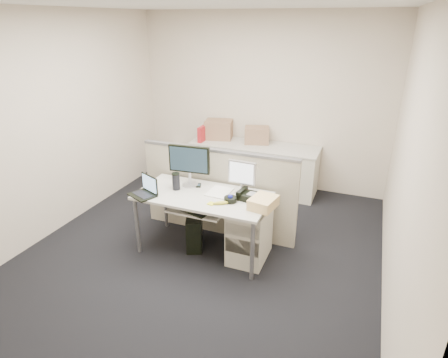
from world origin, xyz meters
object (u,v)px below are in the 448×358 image
at_px(monitor_main, 189,166).
at_px(desk, 203,200).
at_px(laptop, 142,187).
at_px(desk_phone, 249,196).

bearing_deg(monitor_main, desk, -40.98).
height_order(monitor_main, laptop, monitor_main).
height_order(desk, monitor_main, monitor_main).
bearing_deg(desk, desk_phone, 8.78).
bearing_deg(laptop, desk, 48.25).
relative_size(laptop, desk_phone, 1.27).
relative_size(desk, desk_phone, 6.54).
bearing_deg(desk_phone, laptop, -154.65).
distance_m(laptop, desk_phone, 1.20).
xyz_separation_m(monitor_main, desk_phone, (0.77, -0.10, -0.21)).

